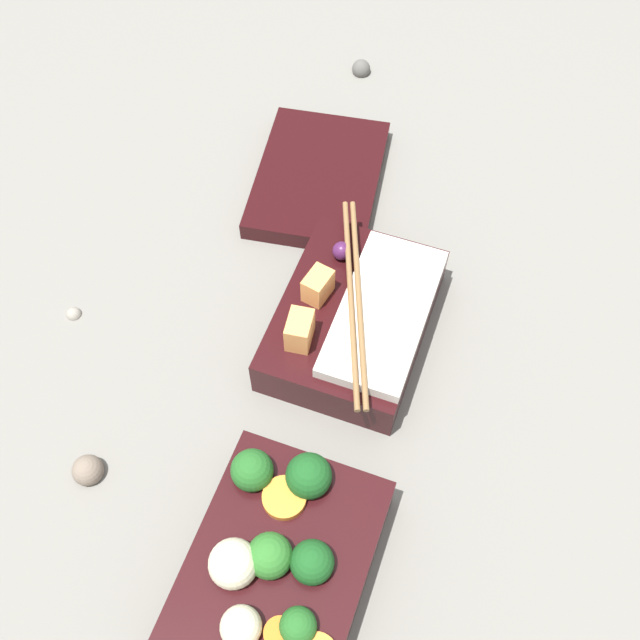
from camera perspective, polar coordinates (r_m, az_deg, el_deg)
ground_plane at (r=0.64m, az=0.77°, el=-9.50°), size 3.00×3.00×0.00m
bento_tray_vegetable at (r=0.58m, az=-3.13°, el=-18.27°), size 0.18×0.13×0.07m
bento_tray_rice at (r=0.67m, az=2.73°, el=0.17°), size 0.21×0.13×0.07m
bento_lid at (r=0.80m, az=-0.12°, el=10.74°), size 0.19×0.15×0.02m
pebble_0 at (r=0.74m, az=-18.29°, el=0.55°), size 0.01×0.01×0.01m
pebble_2 at (r=0.94m, az=3.15°, el=18.56°), size 0.02×0.02×0.02m
pebble_3 at (r=0.66m, az=-17.26°, el=-10.88°), size 0.03×0.03×0.03m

